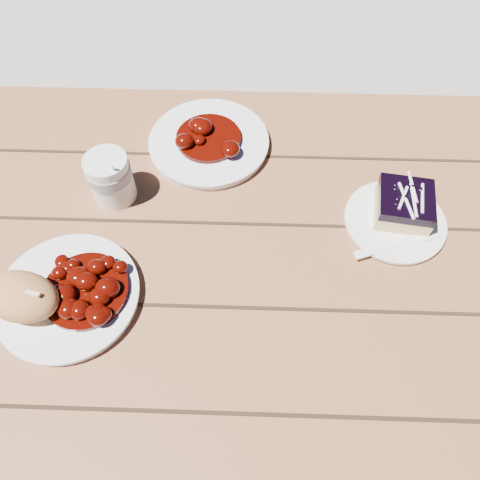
{
  "coord_description": "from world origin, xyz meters",
  "views": [
    {
      "loc": [
        0.18,
        -0.38,
        1.43
      ],
      "look_at": [
        0.17,
        0.01,
        0.81
      ],
      "focal_mm": 35.0,
      "sensor_mm": 36.0,
      "label": 1
    }
  ],
  "objects_px": {
    "main_plate": "(68,297)",
    "blueberry_cake": "(404,205)",
    "picnic_table": "(156,302)",
    "bread_roll": "(21,296)",
    "second_plate": "(209,143)",
    "coffee_cup": "(111,178)",
    "dessert_plate": "(395,222)"
  },
  "relations": [
    {
      "from": "second_plate",
      "to": "bread_roll",
      "type": "bearing_deg",
      "value": -125.42
    },
    {
      "from": "bread_roll",
      "to": "dessert_plate",
      "type": "relative_size",
      "value": 0.71
    },
    {
      "from": "blueberry_cake",
      "to": "coffee_cup",
      "type": "relative_size",
      "value": 1.1
    },
    {
      "from": "main_plate",
      "to": "bread_roll",
      "type": "xyz_separation_m",
      "value": [
        -0.05,
        -0.02,
        0.04
      ]
    },
    {
      "from": "picnic_table",
      "to": "second_plate",
      "type": "height_order",
      "value": "second_plate"
    },
    {
      "from": "bread_roll",
      "to": "blueberry_cake",
      "type": "height_order",
      "value": "bread_roll"
    },
    {
      "from": "picnic_table",
      "to": "blueberry_cake",
      "type": "distance_m",
      "value": 0.5
    },
    {
      "from": "bread_roll",
      "to": "coffee_cup",
      "type": "bearing_deg",
      "value": 67.98
    },
    {
      "from": "dessert_plate",
      "to": "blueberry_cake",
      "type": "height_order",
      "value": "blueberry_cake"
    },
    {
      "from": "main_plate",
      "to": "coffee_cup",
      "type": "bearing_deg",
      "value": 79.71
    },
    {
      "from": "second_plate",
      "to": "main_plate",
      "type": "bearing_deg",
      "value": -120.56
    },
    {
      "from": "main_plate",
      "to": "coffee_cup",
      "type": "xyz_separation_m",
      "value": [
        0.04,
        0.21,
        0.04
      ]
    },
    {
      "from": "bread_roll",
      "to": "second_plate",
      "type": "xyz_separation_m",
      "value": [
        0.25,
        0.36,
        -0.04
      ]
    },
    {
      "from": "picnic_table",
      "to": "blueberry_cake",
      "type": "xyz_separation_m",
      "value": [
        0.44,
        0.1,
        0.2
      ]
    },
    {
      "from": "dessert_plate",
      "to": "blueberry_cake",
      "type": "relative_size",
      "value": 1.65
    },
    {
      "from": "picnic_table",
      "to": "blueberry_cake",
      "type": "height_order",
      "value": "blueberry_cake"
    },
    {
      "from": "blueberry_cake",
      "to": "second_plate",
      "type": "distance_m",
      "value": 0.38
    },
    {
      "from": "picnic_table",
      "to": "second_plate",
      "type": "xyz_separation_m",
      "value": [
        0.1,
        0.27,
        0.17
      ]
    },
    {
      "from": "bread_roll",
      "to": "blueberry_cake",
      "type": "xyz_separation_m",
      "value": [
        0.6,
        0.2,
        -0.01
      ]
    },
    {
      "from": "main_plate",
      "to": "blueberry_cake",
      "type": "bearing_deg",
      "value": 18.01
    },
    {
      "from": "picnic_table",
      "to": "bread_roll",
      "type": "xyz_separation_m",
      "value": [
        -0.16,
        -0.09,
        0.21
      ]
    },
    {
      "from": "bread_roll",
      "to": "dessert_plate",
      "type": "bearing_deg",
      "value": 17.16
    },
    {
      "from": "picnic_table",
      "to": "coffee_cup",
      "type": "height_order",
      "value": "coffee_cup"
    },
    {
      "from": "main_plate",
      "to": "blueberry_cake",
      "type": "relative_size",
      "value": 2.13
    },
    {
      "from": "bread_roll",
      "to": "coffee_cup",
      "type": "height_order",
      "value": "coffee_cup"
    },
    {
      "from": "picnic_table",
      "to": "bread_roll",
      "type": "distance_m",
      "value": 0.28
    },
    {
      "from": "bread_roll",
      "to": "dessert_plate",
      "type": "distance_m",
      "value": 0.62
    },
    {
      "from": "main_plate",
      "to": "blueberry_cake",
      "type": "xyz_separation_m",
      "value": [
        0.55,
        0.18,
        0.03
      ]
    },
    {
      "from": "main_plate",
      "to": "coffee_cup",
      "type": "relative_size",
      "value": 2.33
    },
    {
      "from": "main_plate",
      "to": "dessert_plate",
      "type": "bearing_deg",
      "value": 16.87
    },
    {
      "from": "bread_roll",
      "to": "blueberry_cake",
      "type": "relative_size",
      "value": 1.17
    },
    {
      "from": "main_plate",
      "to": "dessert_plate",
      "type": "xyz_separation_m",
      "value": [
        0.54,
        0.16,
        -0.0
      ]
    }
  ]
}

